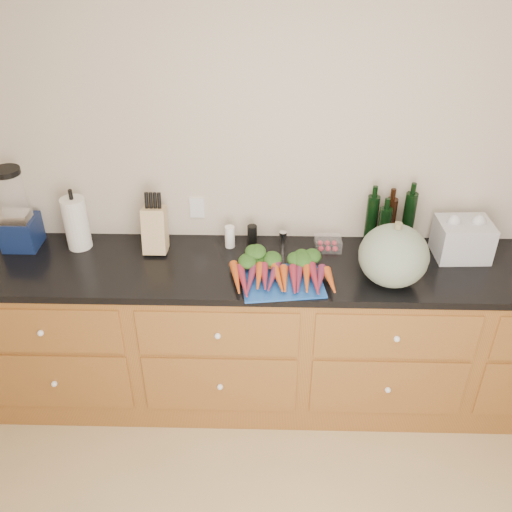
{
  "coord_description": "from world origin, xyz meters",
  "views": [
    {
      "loc": [
        -0.2,
        -1.2,
        2.62
      ],
      "look_at": [
        -0.26,
        1.2,
        1.06
      ],
      "focal_mm": 40.0,
      "sensor_mm": 36.0,
      "label": 1
    }
  ],
  "objects_px": {
    "carrots": "(282,272)",
    "knife_block": "(155,230)",
    "blender_appliance": "(16,214)",
    "paper_towel": "(76,223)",
    "tomato_box": "(328,243)",
    "cutting_board": "(282,282)",
    "squash": "(394,256)"
  },
  "relations": [
    {
      "from": "paper_towel",
      "to": "tomato_box",
      "type": "distance_m",
      "value": 1.38
    },
    {
      "from": "carrots",
      "to": "tomato_box",
      "type": "height_order",
      "value": "carrots"
    },
    {
      "from": "carrots",
      "to": "tomato_box",
      "type": "xyz_separation_m",
      "value": [
        0.26,
        0.29,
        -0.0
      ]
    },
    {
      "from": "carrots",
      "to": "blender_appliance",
      "type": "height_order",
      "value": "blender_appliance"
    },
    {
      "from": "blender_appliance",
      "to": "tomato_box",
      "type": "relative_size",
      "value": 3.21
    },
    {
      "from": "blender_appliance",
      "to": "paper_towel",
      "type": "distance_m",
      "value": 0.32
    },
    {
      "from": "tomato_box",
      "to": "squash",
      "type": "bearing_deg",
      "value": -46.39
    },
    {
      "from": "squash",
      "to": "knife_block",
      "type": "relative_size",
      "value": 1.39
    },
    {
      "from": "squash",
      "to": "knife_block",
      "type": "height_order",
      "value": "squash"
    },
    {
      "from": "cutting_board",
      "to": "carrots",
      "type": "distance_m",
      "value": 0.05
    },
    {
      "from": "paper_towel",
      "to": "knife_block",
      "type": "height_order",
      "value": "paper_towel"
    },
    {
      "from": "cutting_board",
      "to": "squash",
      "type": "distance_m",
      "value": 0.57
    },
    {
      "from": "carrots",
      "to": "knife_block",
      "type": "distance_m",
      "value": 0.74
    },
    {
      "from": "blender_appliance",
      "to": "tomato_box",
      "type": "height_order",
      "value": "blender_appliance"
    },
    {
      "from": "cutting_board",
      "to": "blender_appliance",
      "type": "xyz_separation_m",
      "value": [
        -1.43,
        0.32,
        0.2
      ]
    },
    {
      "from": "carrots",
      "to": "paper_towel",
      "type": "distance_m",
      "value": 1.16
    },
    {
      "from": "cutting_board",
      "to": "paper_towel",
      "type": "distance_m",
      "value": 1.17
    },
    {
      "from": "paper_towel",
      "to": "tomato_box",
      "type": "height_order",
      "value": "paper_towel"
    },
    {
      "from": "carrots",
      "to": "knife_block",
      "type": "height_order",
      "value": "knife_block"
    },
    {
      "from": "carrots",
      "to": "paper_towel",
      "type": "relative_size",
      "value": 1.73
    },
    {
      "from": "knife_block",
      "to": "tomato_box",
      "type": "distance_m",
      "value": 0.95
    },
    {
      "from": "knife_block",
      "to": "tomato_box",
      "type": "bearing_deg",
      "value": 1.83
    },
    {
      "from": "carrots",
      "to": "tomato_box",
      "type": "relative_size",
      "value": 3.51
    },
    {
      "from": "cutting_board",
      "to": "blender_appliance",
      "type": "bearing_deg",
      "value": 167.48
    },
    {
      "from": "blender_appliance",
      "to": "tomato_box",
      "type": "distance_m",
      "value": 1.69
    },
    {
      "from": "squash",
      "to": "blender_appliance",
      "type": "relative_size",
      "value": 0.74
    },
    {
      "from": "carrots",
      "to": "knife_block",
      "type": "bearing_deg",
      "value": 159.16
    },
    {
      "from": "blender_appliance",
      "to": "tomato_box",
      "type": "bearing_deg",
      "value": 0.43
    },
    {
      "from": "blender_appliance",
      "to": "paper_towel",
      "type": "relative_size",
      "value": 1.58
    },
    {
      "from": "squash",
      "to": "paper_towel",
      "type": "relative_size",
      "value": 1.17
    },
    {
      "from": "carrots",
      "to": "tomato_box",
      "type": "bearing_deg",
      "value": 48.58
    },
    {
      "from": "cutting_board",
      "to": "squash",
      "type": "bearing_deg",
      "value": 2.67
    }
  ]
}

